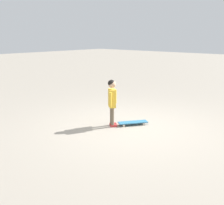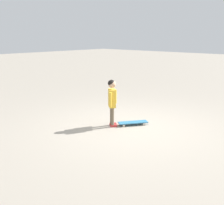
{
  "view_description": "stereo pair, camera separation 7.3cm",
  "coord_description": "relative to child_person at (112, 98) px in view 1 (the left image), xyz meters",
  "views": [
    {
      "loc": [
        -4.56,
        -3.44,
        2.01
      ],
      "look_at": [
        -0.21,
        0.4,
        0.55
      ],
      "focal_mm": 43.23,
      "sensor_mm": 36.0,
      "label": 1
    },
    {
      "loc": [
        -4.51,
        -3.49,
        2.01
      ],
      "look_at": [
        -0.21,
        0.4,
        0.55
      ],
      "focal_mm": 43.23,
      "sensor_mm": 36.0,
      "label": 2
    }
  ],
  "objects": [
    {
      "name": "ground_plane",
      "position": [
        0.21,
        -0.39,
        -0.66
      ],
      "size": [
        50.0,
        50.0,
        0.0
      ],
      "primitive_type": "plane",
      "color": "#9E9384"
    },
    {
      "name": "skateboard",
      "position": [
        0.37,
        -0.31,
        -0.6
      ],
      "size": [
        0.67,
        0.54,
        0.07
      ],
      "color": "teal",
      "rests_on": "ground"
    },
    {
      "name": "child_person",
      "position": [
        0.0,
        0.0,
        0.0
      ],
      "size": [
        0.38,
        0.28,
        1.06
      ],
      "color": "brown",
      "rests_on": "ground"
    }
  ]
}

